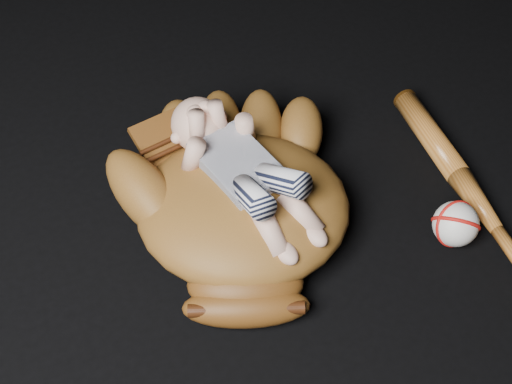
# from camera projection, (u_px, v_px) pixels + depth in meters

# --- Properties ---
(baseball_glove) EXTENTS (0.59, 0.62, 0.15)m
(baseball_glove) POSITION_uv_depth(u_px,v_px,m) (243.00, 201.00, 1.15)
(baseball_glove) COLOR brown
(baseball_glove) RESTS_ON ground
(newborn_baby) EXTENTS (0.22, 0.37, 0.14)m
(newborn_baby) POSITION_uv_depth(u_px,v_px,m) (248.00, 173.00, 1.12)
(newborn_baby) COLOR #DEA78F
(newborn_baby) RESTS_ON baseball_glove
(baseball_bat) EXTENTS (0.09, 0.48, 0.04)m
(baseball_bat) POSITION_uv_depth(u_px,v_px,m) (467.00, 187.00, 1.24)
(baseball_bat) COLOR #A85F20
(baseball_bat) RESTS_ON ground
(baseball) EXTENTS (0.10, 0.10, 0.08)m
(baseball) POSITION_uv_depth(u_px,v_px,m) (456.00, 224.00, 1.17)
(baseball) COLOR white
(baseball) RESTS_ON ground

